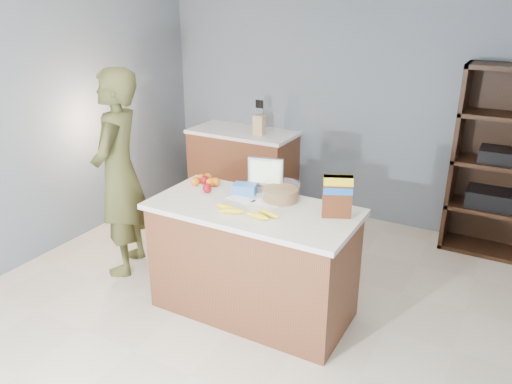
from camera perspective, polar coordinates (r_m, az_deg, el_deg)
The scene contains 15 objects.
floor at distance 3.92m, azimuth -2.57°, elevation -15.43°, with size 4.50×5.00×0.02m, color beige.
walls at distance 3.21m, azimuth -3.07°, elevation 8.86°, with size 4.52×5.02×2.51m.
counter_peninsula at distance 3.91m, azimuth -0.36°, elevation -8.24°, with size 1.56×0.76×0.90m.
back_cabinet at distance 5.95m, azimuth -1.47°, elevation 2.84°, with size 1.24×0.62×0.90m.
shelving_unit at distance 5.22m, azimuth 26.47°, elevation 2.62°, with size 0.90×0.40×1.80m.
person at distance 4.49m, azimuth -15.36°, elevation 1.99°, with size 0.66×0.44×1.82m, color #454823.
knife_block at distance 5.62m, azimuth 0.39°, elevation 7.75°, with size 0.12×0.10×0.31m.
envelopes at distance 3.79m, azimuth -0.28°, elevation -1.05°, with size 0.44×0.17×0.00m.
bananas at distance 3.55m, azimuth -1.17°, elevation -2.28°, with size 0.52×0.18×0.04m.
apples at distance 4.05m, azimuth -5.76°, elevation 0.91°, with size 0.20×0.22×0.07m.
oranges at distance 4.14m, azimuth -5.74°, elevation 1.34°, with size 0.23×0.20×0.07m.
blue_carton at distance 3.92m, azimuth -1.30°, elevation 0.37°, with size 0.18×0.12×0.08m, color blue.
salad_bowl at distance 3.80m, azimuth 2.83°, elevation -0.07°, with size 0.30×0.30×0.13m.
tv at distance 3.91m, azimuth 1.10°, elevation 2.17°, with size 0.28×0.12×0.28m.
cereal_box at distance 3.50m, azimuth 9.30°, elevation -0.17°, with size 0.21×0.15×0.30m.
Camera 1 is at (1.67, -2.65, 2.35)m, focal length 35.00 mm.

